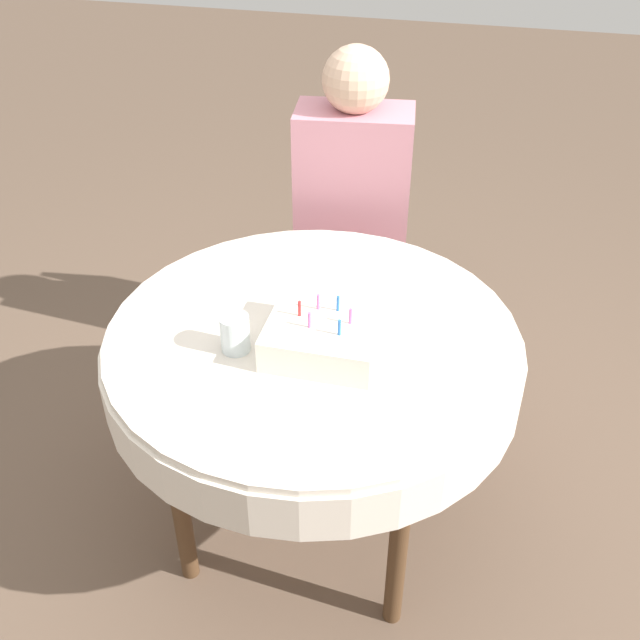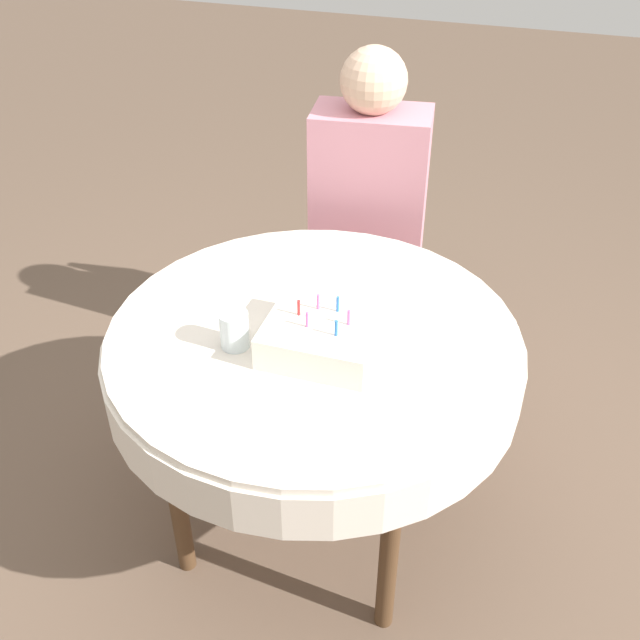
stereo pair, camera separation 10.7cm
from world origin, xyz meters
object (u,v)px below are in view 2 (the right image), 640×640
object	(u,v)px
person	(368,193)
drinking_glass	(234,330)
birthday_cake	(324,333)
chair	(369,237)

from	to	relation	value
person	drinking_glass	bearing A→B (deg)	-104.28
person	drinking_glass	xyz separation A→B (m)	(-0.11, -0.90, 0.03)
person	birthday_cake	distance (m)	0.84
chair	person	distance (m)	0.24
birthday_cake	drinking_glass	bearing A→B (deg)	-164.08
birthday_cake	person	bearing A→B (deg)	97.17
chair	drinking_glass	size ratio (longest dim) A/B	9.91
chair	drinking_glass	bearing A→B (deg)	-102.99
chair	birthday_cake	size ratio (longest dim) A/B	3.56
birthday_cake	chair	bearing A→B (deg)	97.17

